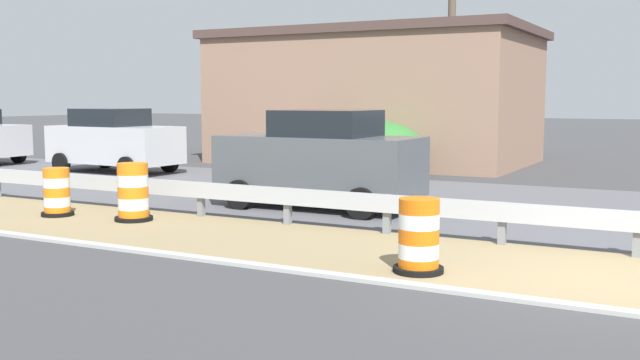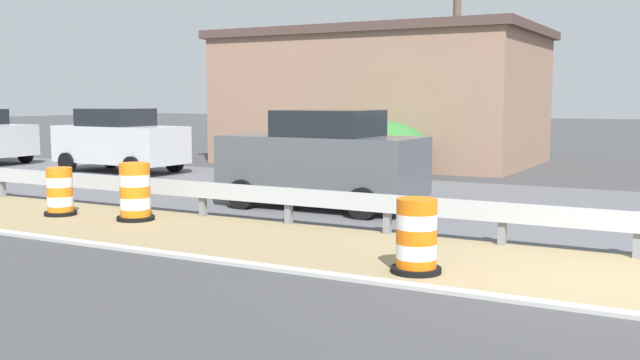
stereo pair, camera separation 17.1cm
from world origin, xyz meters
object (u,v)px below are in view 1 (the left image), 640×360
car_lead_near_lane (320,159)px  traffic_barrel_close (133,195)px  traffic_barrel_mid (57,194)px  car_mid_far_lane (114,141)px  utility_pole_near (452,18)px  traffic_barrel_nearest (419,239)px

car_lead_near_lane → traffic_barrel_close: bearing=51.8°
traffic_barrel_mid → car_mid_far_lane: 8.88m
utility_pole_near → traffic_barrel_mid: bearing=159.0°
traffic_barrel_mid → utility_pole_near: size_ratio=0.11×
traffic_barrel_nearest → traffic_barrel_close: 6.59m
utility_pole_near → traffic_barrel_nearest: bearing=-163.7°
traffic_barrel_nearest → traffic_barrel_mid: traffic_barrel_nearest is taller
traffic_barrel_mid → utility_pole_near: utility_pole_near is taller
traffic_barrel_close → utility_pole_near: (11.35, -2.69, 4.31)m
traffic_barrel_nearest → traffic_barrel_mid: (1.15, 8.22, -0.02)m
traffic_barrel_nearest → car_mid_far_lane: bearing=58.4°
traffic_barrel_nearest → utility_pole_near: bearing=16.3°
car_mid_far_lane → traffic_barrel_nearest: bearing=-29.5°
traffic_barrel_mid → utility_pole_near: bearing=-21.0°
car_mid_far_lane → utility_pole_near: bearing=27.0°
car_mid_far_lane → utility_pole_near: (4.49, -9.71, 3.80)m
traffic_barrel_nearest → utility_pole_near: utility_pole_near is taller
traffic_barrel_close → car_mid_far_lane: size_ratio=0.25×
traffic_barrel_nearest → traffic_barrel_mid: 8.30m
traffic_barrel_nearest → traffic_barrel_close: traffic_barrel_close is taller
utility_pole_near → car_mid_far_lane: bearing=114.8°
traffic_barrel_close → utility_pole_near: bearing=-13.3°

